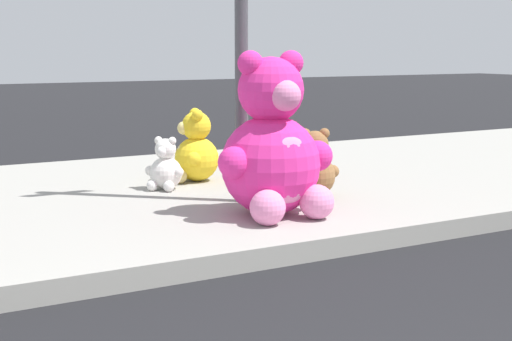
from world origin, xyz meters
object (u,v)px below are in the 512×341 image
at_px(plush_pink_large, 273,150).
at_px(plush_brown, 314,169).
at_px(plush_red, 274,152).
at_px(plush_yellow, 194,152).
at_px(plush_white, 165,168).

distance_m(plush_pink_large, plush_brown, 0.88).
distance_m(plush_red, plush_yellow, 0.77).
height_order(plush_white, plush_red, plush_red).
height_order(plush_red, plush_yellow, plush_yellow).
bearing_deg(plush_pink_large, plush_white, 102.69).
xyz_separation_m(plush_red, plush_yellow, (-0.71, 0.31, 0.01)).
bearing_deg(plush_brown, plush_white, 137.21).
xyz_separation_m(plush_brown, plush_yellow, (-0.59, 1.20, 0.04)).
bearing_deg(plush_yellow, plush_brown, -63.96).
height_order(plush_brown, plush_red, plush_red).
bearing_deg(plush_yellow, plush_pink_large, -93.56).
distance_m(plush_brown, plush_yellow, 1.34).
bearing_deg(plush_brown, plush_pink_large, -145.85).
bearing_deg(plush_yellow, plush_red, -23.91).
height_order(plush_brown, plush_yellow, plush_yellow).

